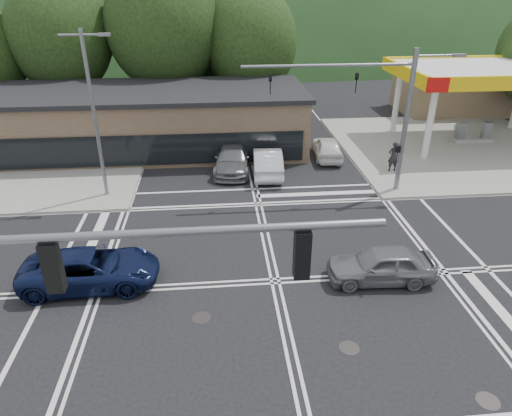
{
  "coord_description": "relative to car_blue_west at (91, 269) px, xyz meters",
  "views": [
    {
      "loc": [
        -2.22,
        -15.26,
        11.21
      ],
      "look_at": [
        -0.43,
        3.98,
        1.4
      ],
      "focal_mm": 32.0,
      "sensor_mm": 36.0,
      "label": 1
    }
  ],
  "objects": [
    {
      "name": "ground",
      "position": [
        7.42,
        -0.5,
        -0.75
      ],
      "size": [
        120.0,
        120.0,
        0.0
      ],
      "primitive_type": "plane",
      "color": "black",
      "rests_on": "ground"
    },
    {
      "name": "sidewalk_ne",
      "position": [
        22.42,
        14.5,
        -0.68
      ],
      "size": [
        16.0,
        16.0,
        0.15
      ],
      "primitive_type": "cube",
      "color": "gray",
      "rests_on": "ground"
    },
    {
      "name": "sidewalk_nw",
      "position": [
        -7.58,
        14.5,
        -0.68
      ],
      "size": [
        16.0,
        16.0,
        0.15
      ],
      "primitive_type": "cube",
      "color": "gray",
      "rests_on": "ground"
    },
    {
      "name": "gas_station_canopy",
      "position": [
        24.41,
        15.49,
        4.29
      ],
      "size": [
        12.32,
        8.34,
        5.75
      ],
      "color": "silver",
      "rests_on": "ground"
    },
    {
      "name": "convenience_store",
      "position": [
        27.42,
        24.5,
        1.15
      ],
      "size": [
        10.0,
        6.0,
        3.8
      ],
      "primitive_type": "cube",
      "color": "#846B4F",
      "rests_on": "ground"
    },
    {
      "name": "commercial_row",
      "position": [
        -0.58,
        16.5,
        1.25
      ],
      "size": [
        24.0,
        8.0,
        4.0
      ],
      "primitive_type": "cube",
      "color": "brown",
      "rests_on": "ground"
    },
    {
      "name": "hill_north",
      "position": [
        7.42,
        89.5,
        -0.75
      ],
      "size": [
        252.0,
        126.0,
        140.0
      ],
      "primitive_type": "ellipsoid",
      "color": "#1D3819",
      "rests_on": "ground"
    },
    {
      "name": "tree_n_a",
      "position": [
        -6.58,
        23.5,
        6.39
      ],
      "size": [
        8.0,
        8.0,
        11.75
      ],
      "color": "#382619",
      "rests_on": "ground"
    },
    {
      "name": "tree_n_b",
      "position": [
        1.42,
        23.5,
        7.04
      ],
      "size": [
        9.0,
        9.0,
        12.98
      ],
      "color": "#382619",
      "rests_on": "ground"
    },
    {
      "name": "tree_n_c",
      "position": [
        8.42,
        23.5,
        5.74
      ],
      "size": [
        7.6,
        7.6,
        10.87
      ],
      "color": "#382619",
      "rests_on": "ground"
    },
    {
      "name": "tree_n_e",
      "position": [
        5.42,
        27.5,
        6.39
      ],
      "size": [
        8.4,
        8.4,
        11.98
      ],
      "color": "#382619",
      "rests_on": "ground"
    },
    {
      "name": "streetlight_nw",
      "position": [
        -1.02,
        8.5,
        4.3
      ],
      "size": [
        2.5,
        0.25,
        9.0
      ],
      "color": "slate",
      "rests_on": "ground"
    },
    {
      "name": "signal_mast_ne",
      "position": [
        14.37,
        7.7,
        4.32
      ],
      "size": [
        11.65,
        0.3,
        8.0
      ],
      "color": "slate",
      "rests_on": "ground"
    },
    {
      "name": "signal_mast_sw",
      "position": [
        1.03,
        -8.7,
        4.37
      ],
      "size": [
        9.14,
        0.28,
        8.0
      ],
      "color": "slate",
      "rests_on": "ground"
    },
    {
      "name": "car_blue_west",
      "position": [
        0.0,
        0.0,
        0.0
      ],
      "size": [
        5.46,
        2.61,
        1.5
      ],
      "primitive_type": "imported",
      "rotation": [
        0.0,
        0.0,
        1.59
      ],
      "color": "#0C1437",
      "rests_on": "ground"
    },
    {
      "name": "car_grey_center",
      "position": [
        11.71,
        -0.8,
        -0.01
      ],
      "size": [
        4.45,
        1.99,
        1.49
      ],
      "primitive_type": "imported",
      "rotation": [
        0.0,
        0.0,
        -1.62
      ],
      "color": "slate",
      "rests_on": "ground"
    },
    {
      "name": "car_queue_a",
      "position": [
        8.42,
        11.08,
        0.08
      ],
      "size": [
        2.05,
        5.12,
        1.65
      ],
      "primitive_type": "imported",
      "rotation": [
        0.0,
        0.0,
        3.08
      ],
      "color": "silver",
      "rests_on": "ground"
    },
    {
      "name": "car_queue_b",
      "position": [
        12.85,
        13.5,
        -0.01
      ],
      "size": [
        2.09,
        4.45,
        1.47
      ],
      "primitive_type": "imported",
      "rotation": [
        0.0,
        0.0,
        3.06
      ],
      "color": "white",
      "rests_on": "ground"
    },
    {
      "name": "car_northbound",
      "position": [
        6.24,
        11.88,
        0.03
      ],
      "size": [
        2.66,
        5.53,
        1.55
      ],
      "primitive_type": "imported",
      "rotation": [
        0.0,
        0.0,
        -0.09
      ],
      "color": "slate",
      "rests_on": "ground"
    },
    {
      "name": "pedestrian",
      "position": [
        16.34,
        10.38,
        0.36
      ],
      "size": [
        0.72,
        0.49,
        1.92
      ],
      "primitive_type": "imported",
      "rotation": [
        0.0,
        0.0,
        3.18
      ],
      "color": "black",
      "rests_on": "sidewalk_ne"
    }
  ]
}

